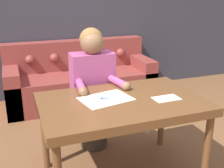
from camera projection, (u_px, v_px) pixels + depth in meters
name	position (u px, v px, depth m)	size (l,w,h in m)	color
wall_back	(69.00, 9.00, 4.15)	(8.00, 0.06, 2.60)	#383842
dining_table	(122.00, 108.00, 2.31)	(1.33, 0.85, 0.74)	brown
couch	(80.00, 80.00, 4.13)	(2.10, 0.79, 0.87)	brown
person	(93.00, 88.00, 2.79)	(0.48, 0.56, 1.25)	#33281E
pattern_paper_main	(106.00, 99.00, 2.30)	(0.45, 0.37, 0.00)	beige
pattern_paper_offcut	(166.00, 98.00, 2.31)	(0.22, 0.14, 0.00)	beige
scissors	(107.00, 98.00, 2.31)	(0.23, 0.10, 0.01)	silver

